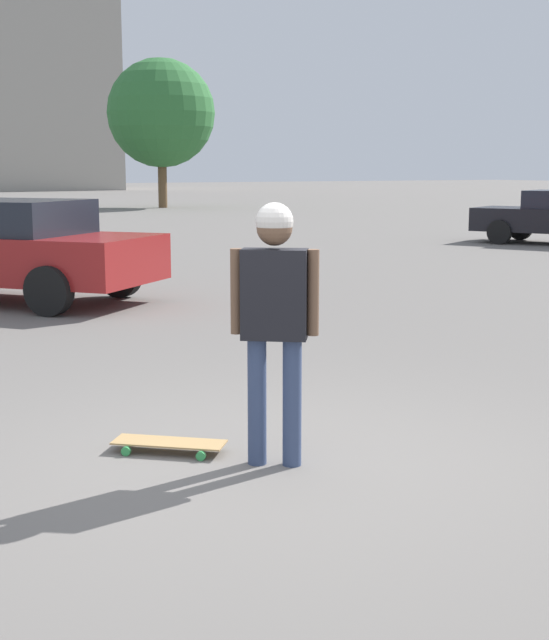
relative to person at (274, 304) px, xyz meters
name	(u,v)px	position (x,y,z in m)	size (l,w,h in m)	color
ground_plane	(274,464)	(0.00, 0.00, -1.08)	(220.00, 220.00, 0.00)	slate
person	(274,304)	(0.00, 0.00, 0.00)	(0.42, 0.47, 1.73)	#38476B
skateboard	(169,443)	(-0.59, -0.50, -1.01)	(0.70, 0.74, 0.08)	tan
car_parked_near	(4,249)	(-8.37, 0.37, -0.30)	(4.72, 4.33, 1.49)	maroon
building_block_distant	(36,32)	(-78.07, 21.40, 13.02)	(12.65, 11.55, 28.20)	#9E998E
tree_distant	(161,113)	(-36.50, 15.27, 3.54)	(5.30, 5.30, 7.28)	brown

